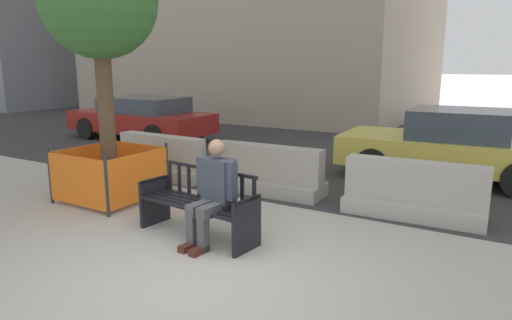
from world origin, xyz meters
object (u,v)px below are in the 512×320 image
jersey_barrier_right (414,194)px  car_sedan_mid (142,118)px  street_tree (99,3)px  street_bench (198,207)px  jersey_barrier_centre (268,174)px  seated_person (213,190)px  jersey_barrier_left (162,160)px  construction_fence (110,172)px  car_taxi_near (451,145)px

jersey_barrier_right → car_sedan_mid: size_ratio=0.45×
street_tree → street_bench: bearing=-14.1°
jersey_barrier_centre → street_bench: bearing=-84.2°
seated_person → street_tree: 3.60m
jersey_barrier_left → car_sedan_mid: bearing=139.0°
construction_fence → jersey_barrier_centre: bearing=39.6°
construction_fence → seated_person: bearing=-14.4°
seated_person → jersey_barrier_centre: (-0.54, 2.34, -0.35)m
construction_fence → car_sedan_mid: car_sedan_mid is taller
street_bench → jersey_barrier_left: (-2.59, 2.16, -0.06)m
jersey_barrier_left → street_tree: bearing=-78.6°
jersey_barrier_right → construction_fence: (-4.51, -1.65, 0.12)m
street_bench → jersey_barrier_right: size_ratio=0.86×
street_bench → construction_fence: construction_fence is taller
jersey_barrier_centre → construction_fence: size_ratio=1.49×
jersey_barrier_centre → car_taxi_near: 3.70m
street_bench → construction_fence: (-2.27, 0.57, 0.06)m
street_bench → jersey_barrier_centre: (-0.23, 2.25, -0.06)m
jersey_barrier_centre → car_sedan_mid: car_sedan_mid is taller
seated_person → car_taxi_near: (2.04, 4.99, -0.02)m
seated_person → jersey_barrier_left: bearing=142.1°
jersey_barrier_left → car_sedan_mid: car_sedan_mid is taller
street_tree → car_taxi_near: 6.78m
street_bench → car_taxi_near: size_ratio=0.42×
street_bench → seated_person: size_ratio=1.32×
jersey_barrier_left → jersey_barrier_right: same height
construction_fence → street_bench: bearing=-14.1°
jersey_barrier_right → jersey_barrier_left: bearing=-179.3°
street_tree → jersey_barrier_right: bearing=20.1°
street_tree → car_sedan_mid: size_ratio=0.91×
seated_person → construction_fence: size_ratio=0.97×
jersey_barrier_right → car_taxi_near: (0.10, 2.67, 0.33)m
street_tree → car_sedan_mid: street_tree is taller
street_bench → seated_person: seated_person is taller
car_taxi_near → street_tree: bearing=-136.8°
street_bench → jersey_barrier_right: 3.16m
street_bench → jersey_barrier_right: street_bench is taller
jersey_barrier_centre → seated_person: bearing=-77.1°
seated_person → jersey_barrier_right: seated_person is taller
car_taxi_near → car_sedan_mid: 8.59m
jersey_barrier_centre → street_tree: street_tree is taller
seated_person → car_taxi_near: 5.39m
street_bench → construction_fence: bearing=165.9°
jersey_barrier_centre → car_sedan_mid: size_ratio=0.45×
jersey_barrier_centre → jersey_barrier_left: same height
street_tree → construction_fence: street_tree is taller
jersey_barrier_centre → jersey_barrier_left: 2.36m
car_taxi_near → car_sedan_mid: bearing=177.1°
street_tree → construction_fence: size_ratio=3.01×
street_bench → car_sedan_mid: (-6.23, 5.33, 0.26)m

